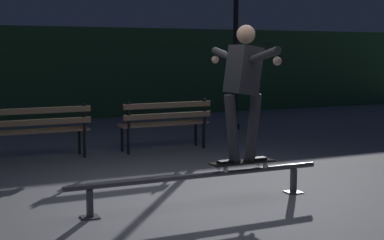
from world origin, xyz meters
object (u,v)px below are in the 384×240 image
(skateboard, at_px, (242,163))
(lamp_post_right, at_px, (236,16))
(skateboarder, at_px, (243,81))
(grind_rail, at_px, (200,180))
(park_bench_left_center, at_px, (165,120))
(park_bench_leftmost, at_px, (39,127))

(skateboard, distance_m, lamp_post_right, 6.34)
(skateboarder, bearing_deg, grind_rail, -179.99)
(grind_rail, xyz_separation_m, skateboard, (0.54, 0.00, 0.15))
(skateboard, height_order, park_bench_left_center, park_bench_left_center)
(grind_rail, bearing_deg, park_bench_left_center, 74.24)
(park_bench_leftmost, distance_m, park_bench_left_center, 2.14)
(grind_rail, distance_m, skateboarder, 1.21)
(skateboarder, xyz_separation_m, lamp_post_right, (2.84, 5.29, 1.12))
(skateboard, height_order, lamp_post_right, lamp_post_right)
(skateboarder, height_order, lamp_post_right, lamp_post_right)
(grind_rail, xyz_separation_m, lamp_post_right, (3.38, 5.29, 2.20))
(grind_rail, bearing_deg, park_bench_leftmost, 109.18)
(park_bench_leftmost, bearing_deg, skateboarder, -63.09)
(skateboard, xyz_separation_m, park_bench_left_center, (0.42, 3.39, 0.11))
(park_bench_leftmost, height_order, lamp_post_right, lamp_post_right)
(skateboard, distance_m, park_bench_left_center, 3.42)
(skateboarder, relative_size, park_bench_left_center, 0.97)
(skateboard, distance_m, park_bench_leftmost, 3.81)
(grind_rail, height_order, skateboarder, skateboarder)
(grind_rail, distance_m, park_bench_left_center, 3.54)
(skateboard, bearing_deg, lamp_post_right, 61.70)
(park_bench_left_center, relative_size, lamp_post_right, 0.41)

